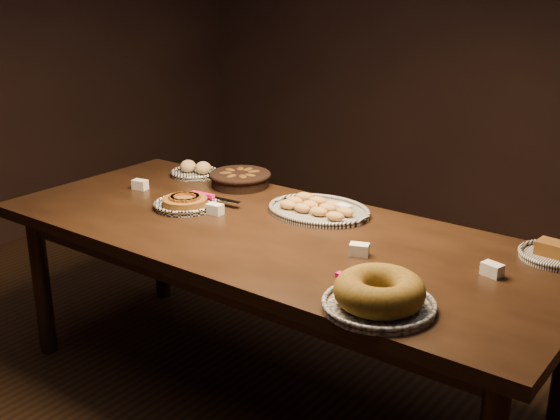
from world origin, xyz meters
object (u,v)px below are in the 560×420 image
Objects in this scene: bundt_cake_plate at (379,295)px; buffet_table at (274,247)px; apple_tart_plate at (186,203)px; madeleine_platter at (318,209)px.

buffet_table is at bearing 137.81° from bundt_cake_plate.
apple_tart_plate is 0.58m from madeleine_platter.
apple_tart_plate reaches higher than buffet_table.
buffet_table is 6.20× the size of bundt_cake_plate.
bundt_cake_plate reaches higher than apple_tart_plate.
buffet_table is at bearing -20.80° from apple_tart_plate.
bundt_cake_plate reaches higher than madeleine_platter.
madeleine_platter is at bearing 7.58° from apple_tart_plate.
bundt_cake_plate is (0.65, -0.63, 0.03)m from madeleine_platter.
apple_tart_plate is 0.75× the size of madeleine_platter.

